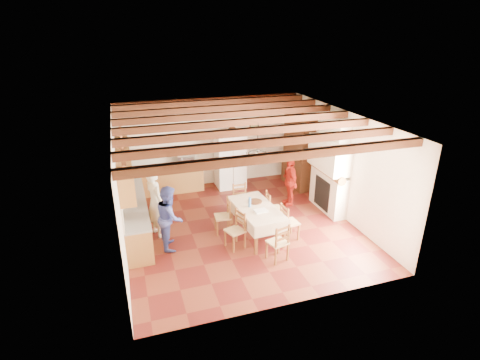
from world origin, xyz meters
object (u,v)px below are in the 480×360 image
Objects in this scene: microwave at (186,160)px; chair_right_far at (274,208)px; refrigerator at (230,160)px; chair_end_far at (241,201)px; person_woman_red at (290,182)px; chair_left_far at (223,216)px; person_man at (156,202)px; dining_table at (256,210)px; chair_end_near at (278,241)px; chair_left_near at (235,230)px; chair_right_near at (290,222)px; hutch at (299,152)px; person_woman_blue at (170,217)px.

chair_right_far is at bearing -51.33° from microwave.
chair_end_far is (-0.33, -2.21, -0.46)m from refrigerator.
person_woman_red reaches higher than chair_right_far.
person_woman_red is (1.65, 0.31, 0.27)m from chair_end_far.
person_man reaches higher than chair_left_far.
dining_table is at bearing -63.62° from microwave.
chair_end_near is at bearing 34.26° from chair_left_far.
chair_left_near is at bearing -145.30° from person_man.
chair_end_far is at bearing -98.50° from refrigerator.
chair_left_far is 1.00× the size of chair_end_near.
chair_left_near is at bearing -111.49° from chair_end_far.
refrigerator is at bearing 83.17° from chair_end_far.
microwave reaches higher than chair_right_near.
person_woman_red is (-0.88, -1.23, -0.47)m from hutch.
refrigerator is at bearing -67.64° from person_man.
person_man is at bearing -107.65° from microwave.
person_man reaches higher than microwave.
refrigerator reaches higher than person_man.
chair_end_near reaches higher than dining_table.
dining_table is at bearing 100.95° from chair_left_near.
dining_table is at bearing -128.92° from person_man.
chair_left_far is (-3.27, -2.27, -0.73)m from hutch.
chair_left_near is 0.64× the size of person_woman_red.
hutch is 2.53× the size of chair_right_far.
person_woman_blue is (-2.94, 0.56, 0.32)m from chair_right_near.
chair_right_near is (1.55, -0.82, 0.00)m from chair_left_far.
hutch is 1.63× the size of person_woman_red.
refrigerator is at bearing 158.46° from hutch.
dining_table is 1.98× the size of chair_right_far.
person_woman_red is (0.84, 1.85, 0.27)m from chair_right_near.
hutch is (2.20, -0.67, 0.28)m from refrigerator.
chair_right_far is (-0.09, 0.83, 0.00)m from chair_right_near.
chair_right_near is 4.39m from microwave.
chair_right_near is at bearing -60.67° from chair_end_far.
chair_right_far is at bearing 96.13° from chair_left_far.
dining_table is (-0.28, -3.34, -0.22)m from refrigerator.
chair_end_far is at bearing -56.90° from microwave.
microwave is at bearing -167.66° from chair_left_far.
hutch reaches higher than chair_left_far.
hutch reaches higher than dining_table.
dining_table is 1.27× the size of person_woman_red.
chair_left_near is 2.95m from person_woman_red.
chair_right_far is 0.64× the size of person_woman_red.
chair_right_far is 3.17m from person_man.
refrigerator is 3.40× the size of microwave.
person_woman_blue is 3.51m from microwave.
chair_end_near is at bearing 134.36° from chair_right_near.
chair_left_far is (-0.80, 0.40, -0.24)m from dining_table.
person_woman_red is (1.32, -1.90, -0.19)m from refrigerator.
microwave is at bearing 116.78° from chair_end_far.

